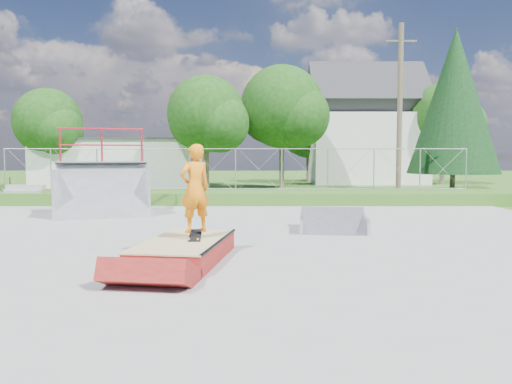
# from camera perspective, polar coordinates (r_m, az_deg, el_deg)

# --- Properties ---
(ground) EXTENTS (120.00, 120.00, 0.00)m
(ground) POSITION_cam_1_polar(r_m,az_deg,el_deg) (11.29, -4.43, -5.78)
(ground) COLOR #375D1A
(ground) RESTS_ON ground
(concrete_pad) EXTENTS (20.00, 16.00, 0.04)m
(concrete_pad) POSITION_cam_1_polar(r_m,az_deg,el_deg) (11.29, -4.43, -5.68)
(concrete_pad) COLOR gray
(concrete_pad) RESTS_ON ground
(grass_berm) EXTENTS (24.00, 3.00, 0.50)m
(grass_berm) POSITION_cam_1_polar(r_m,az_deg,el_deg) (20.68, -2.45, -0.63)
(grass_berm) COLOR #375D1A
(grass_berm) RESTS_ON ground
(grind_box) EXTENTS (1.72, 2.92, 0.41)m
(grind_box) POSITION_cam_1_polar(r_m,az_deg,el_deg) (9.26, -8.14, -6.69)
(grind_box) COLOR maroon
(grind_box) RESTS_ON concrete_pad
(quarter_pipe) EXTENTS (3.51, 3.21, 2.92)m
(quarter_pipe) POSITION_cam_1_polar(r_m,az_deg,el_deg) (16.94, -17.17, 2.27)
(quarter_pipe) COLOR #A4A7AC
(quarter_pipe) RESTS_ON concrete_pad
(flat_bank_ramp) EXTENTS (1.86, 1.96, 0.51)m
(flat_bank_ramp) POSITION_cam_1_polar(r_m,az_deg,el_deg) (12.98, 8.83, -3.40)
(flat_bank_ramp) COLOR #A4A7AC
(flat_bank_ramp) RESTS_ON concrete_pad
(skateboard) EXTENTS (0.27, 0.81, 0.13)m
(skateboard) POSITION_cam_1_polar(r_m,az_deg,el_deg) (9.37, -6.96, -5.01)
(skateboard) COLOR black
(skateboard) RESTS_ON grind_box
(skater) EXTENTS (0.71, 0.66, 1.63)m
(skater) POSITION_cam_1_polar(r_m,az_deg,el_deg) (9.28, -7.00, -0.02)
(skater) COLOR orange
(skater) RESTS_ON grind_box
(concrete_stairs) EXTENTS (1.50, 1.60, 0.80)m
(concrete_stairs) POSITION_cam_1_polar(r_m,az_deg,el_deg) (21.95, -25.31, -0.35)
(concrete_stairs) COLOR gray
(concrete_stairs) RESTS_ON ground
(chain_link_fence) EXTENTS (20.00, 0.06, 1.80)m
(chain_link_fence) POSITION_cam_1_polar(r_m,az_deg,el_deg) (21.62, -2.35, 2.63)
(chain_link_fence) COLOR #93969B
(chain_link_fence) RESTS_ON grass_berm
(utility_building_flat) EXTENTS (10.00, 6.00, 3.00)m
(utility_building_flat) POSITION_cam_1_polar(r_m,az_deg,el_deg) (34.26, -15.09, 3.17)
(utility_building_flat) COLOR beige
(utility_building_flat) RESTS_ON ground
(gable_house) EXTENTS (8.40, 6.08, 8.94)m
(gable_house) POSITION_cam_1_polar(r_m,az_deg,el_deg) (38.03, 12.37, 6.80)
(gable_house) COLOR beige
(gable_house) RESTS_ON ground
(utility_pole) EXTENTS (0.24, 0.24, 8.00)m
(utility_pole) POSITION_cam_1_polar(r_m,az_deg,el_deg) (24.13, 16.10, 8.80)
(utility_pole) COLOR brown
(utility_pole) RESTS_ON ground
(tree_left_near) EXTENTS (4.76, 4.48, 6.65)m
(tree_left_near) POSITION_cam_1_polar(r_m,az_deg,el_deg) (29.14, -5.27, 8.55)
(tree_left_near) COLOR brown
(tree_left_near) RESTS_ON ground
(tree_center) EXTENTS (5.44, 5.12, 7.60)m
(tree_center) POSITION_cam_1_polar(r_m,az_deg,el_deg) (31.11, 3.52, 9.39)
(tree_center) COLOR brown
(tree_center) RESTS_ON ground
(tree_left_far) EXTENTS (4.42, 4.16, 6.18)m
(tree_left_far) POSITION_cam_1_polar(r_m,az_deg,el_deg) (33.48, -22.42, 7.16)
(tree_left_far) COLOR brown
(tree_left_far) RESTS_ON ground
(tree_right_far) EXTENTS (5.10, 4.80, 7.12)m
(tree_right_far) POSITION_cam_1_polar(r_m,az_deg,el_deg) (37.50, 21.07, 7.75)
(tree_right_far) COLOR brown
(tree_right_far) RESTS_ON ground
(tree_back_mid) EXTENTS (4.08, 3.84, 5.70)m
(tree_back_mid) POSITION_cam_1_polar(r_m,az_deg,el_deg) (39.24, 6.33, 6.48)
(tree_back_mid) COLOR brown
(tree_back_mid) RESTS_ON ground
(conifer_tree) EXTENTS (5.04, 5.04, 9.10)m
(conifer_tree) POSITION_cam_1_polar(r_m,az_deg,el_deg) (30.39, 21.75, 9.63)
(conifer_tree) COLOR brown
(conifer_tree) RESTS_ON ground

